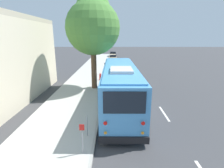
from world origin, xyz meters
name	(u,v)px	position (x,y,z in m)	size (l,w,h in m)	color
ground_plane	(128,108)	(0.00, 0.00, 0.00)	(160.00, 160.00, 0.00)	#3D3D3F
sidewalk_slab	(70,107)	(0.00, 4.39, 0.07)	(80.00, 4.42, 0.15)	#B2AFA8
curb_strip	(100,107)	(0.00, 2.11, 0.07)	(80.00, 0.14, 0.15)	#9D9A94
shuttle_bus	(120,84)	(0.42, 0.64, 1.74)	(10.88, 2.65, 3.27)	#4C93D1
parked_sedan_navy	(114,70)	(12.53, 0.95, 0.58)	(4.55, 1.94, 1.26)	#19234C
parked_sedan_blue	(114,62)	(19.98, 0.99, 0.58)	(4.47, 1.92, 1.26)	navy
parked_sedan_tan	(113,57)	(27.34, 1.20, 0.62)	(4.74, 1.86, 1.32)	tan
parked_sedan_black	(113,55)	(34.00, 1.17, 0.62)	(4.32, 1.74, 1.33)	black
street_tree	(93,24)	(5.01, 3.05, 6.30)	(5.08, 5.08, 9.12)	brown
sign_post_near	(82,139)	(-5.50, 2.51, 0.88)	(0.06, 0.22, 1.42)	gray
sign_post_far	(87,126)	(-4.07, 2.51, 0.72)	(0.06, 0.06, 1.13)	gray
fire_hydrant	(100,77)	(8.13, 2.68, 0.55)	(0.22, 0.22, 0.81)	red
lane_stripe_mid	(164,113)	(-1.00, -2.41, 0.00)	(2.40, 0.14, 0.01)	silver
lane_stripe_ahead	(148,89)	(5.00, -2.41, 0.00)	(2.40, 0.14, 0.01)	silver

